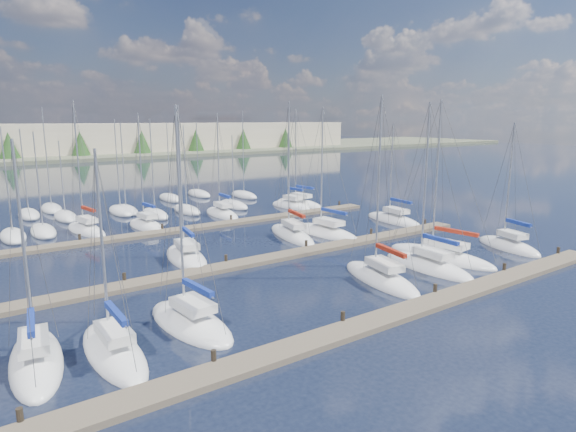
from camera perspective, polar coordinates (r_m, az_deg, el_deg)
ground at (r=79.74m, az=-19.31°, el=2.57°), size 400.00×400.00×0.00m
dock_near at (r=29.93m, az=13.51°, el=-11.02°), size 44.00×1.93×1.10m
dock_mid at (r=39.97m, az=-1.66°, el=-4.94°), size 44.00×1.93×1.10m
dock_far at (r=51.89m, az=-10.18°, el=-1.28°), size 44.00×1.93×1.10m
sailboat_c at (r=28.24m, az=-11.48°, el=-12.27°), size 3.56×7.90×12.89m
sailboat_n at (r=53.74m, az=-22.79°, el=-1.52°), size 3.54×8.02×14.04m
sailboat_k at (r=47.57m, az=0.45°, el=-2.22°), size 4.40×9.48×13.84m
sailboat_r at (r=65.03m, az=1.33°, el=1.50°), size 3.63×8.47×13.47m
sailboat_l at (r=48.66m, az=4.51°, el=-1.96°), size 3.41×9.00×13.32m
sailboat_p at (r=58.58m, az=-7.84°, el=0.28°), size 2.96×7.66×12.89m
sailboat_e at (r=39.20m, az=16.22°, el=-5.69°), size 3.08×8.54×13.40m
sailboat_b at (r=26.07m, az=-19.95°, el=-14.86°), size 2.39×7.69×10.84m
sailboat_d at (r=35.45m, az=10.92°, el=-7.26°), size 4.26×8.80×13.79m
sailboat_g at (r=47.65m, az=24.66°, el=-3.27°), size 4.11×7.31×11.85m
sailboat_m at (r=55.80m, az=12.39°, el=-0.45°), size 3.37×8.61×11.78m
sailboat_j at (r=40.88m, az=-11.98°, el=-4.78°), size 3.89×8.18×13.27m
sailboat_a at (r=26.62m, az=-27.69°, el=-14.95°), size 3.28×8.01×11.33m
sailboat_q at (r=63.23m, az=0.36°, el=1.20°), size 3.24×7.20×10.42m
sailboat_f at (r=42.18m, az=17.63°, el=-4.58°), size 3.97×9.97×13.70m
sailboat_o at (r=53.71m, az=-16.42°, el=-1.10°), size 3.09×6.88×12.75m
distant_boats at (r=63.10m, az=-19.06°, el=0.65°), size 36.93×20.75×13.30m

